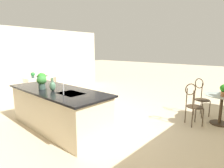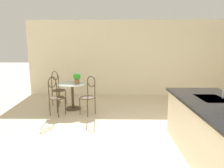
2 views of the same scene
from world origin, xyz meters
The scene contains 13 objects.
ground_plane centered at (0.00, 0.00, 0.00)m, with size 40.00×40.00×0.00m, color beige.
wall_right centered at (4.26, 0.00, 1.35)m, with size 0.12×7.80×2.70m, color beige.
kitchen_island centered at (0.30, 0.85, 0.46)m, with size 2.80×1.06×0.92m.
bistro_table centered at (-2.49, -1.95, 0.45)m, with size 0.80×0.80×0.74m.
chair_near_window centered at (-1.92, -2.26, 0.57)m, with size 0.52×0.50×1.04m.
chair_toward_desk centered at (-1.99, -1.41, 0.57)m, with size 0.53×0.53×1.04m.
sink_faucet centered at (-0.25, 1.03, 1.03)m, with size 0.02×0.02×0.22m, color #B2B5BA.
writing_desk centered at (3.65, -0.42, 0.51)m, with size 0.60×1.20×0.74m.
keyboard centered at (3.67, -0.52, 0.75)m, with size 0.16×0.44×0.03m.
potted_plant_counter_far centered at (1.15, 0.77, 1.10)m, with size 0.22×0.22×0.31m.
potted_plant_counter_near centered at (0.60, 1.05, 1.10)m, with size 0.22×0.22×0.31m.
potted_plant_on_desk centered at (3.53, -0.07, 0.87)m, with size 0.16×0.16×0.23m.
vase_on_counter centered at (0.25, 0.98, 1.03)m, with size 0.13×0.13×0.29m.
Camera 1 is at (-3.39, 3.03, 1.82)m, focal length 29.32 mm.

